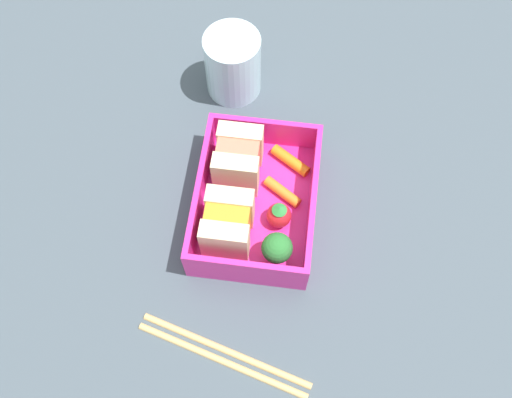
# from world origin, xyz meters

# --- Properties ---
(ground_plane) EXTENTS (1.20, 1.20, 0.02)m
(ground_plane) POSITION_xyz_m (0.00, 0.00, -0.01)
(ground_plane) COLOR #444F5A
(bento_tray) EXTENTS (0.17, 0.13, 0.01)m
(bento_tray) POSITION_xyz_m (0.00, 0.00, 0.01)
(bento_tray) COLOR #E02891
(bento_tray) RESTS_ON ground_plane
(bento_rim) EXTENTS (0.17, 0.13, 0.04)m
(bento_rim) POSITION_xyz_m (0.00, 0.00, 0.03)
(bento_rim) COLOR #E02891
(bento_rim) RESTS_ON bento_tray
(sandwich_left) EXTENTS (0.06, 0.05, 0.06)m
(sandwich_left) POSITION_xyz_m (-0.04, 0.02, 0.04)
(sandwich_left) COLOR beige
(sandwich_left) RESTS_ON bento_tray
(sandwich_center_left) EXTENTS (0.06, 0.05, 0.06)m
(sandwich_center_left) POSITION_xyz_m (0.04, 0.02, 0.04)
(sandwich_center_left) COLOR beige
(sandwich_center_left) RESTS_ON bento_tray
(broccoli_floret) EXTENTS (0.03, 0.03, 0.04)m
(broccoli_floret) POSITION_xyz_m (-0.06, -0.03, 0.04)
(broccoli_floret) COLOR #97C863
(broccoli_floret) RESTS_ON bento_tray
(strawberry_far_left) EXTENTS (0.03, 0.03, 0.03)m
(strawberry_far_left) POSITION_xyz_m (-0.02, -0.03, 0.03)
(strawberry_far_left) COLOR red
(strawberry_far_left) RESTS_ON bento_tray
(carrot_stick_left) EXTENTS (0.03, 0.04, 0.01)m
(carrot_stick_left) POSITION_xyz_m (0.02, -0.03, 0.02)
(carrot_stick_left) COLOR orange
(carrot_stick_left) RESTS_ON bento_tray
(carrot_stick_far_left) EXTENTS (0.04, 0.05, 0.01)m
(carrot_stick_far_left) POSITION_xyz_m (0.06, -0.03, 0.02)
(carrot_stick_far_left) COLOR orange
(carrot_stick_far_left) RESTS_ON bento_tray
(chopstick_pair) EXTENTS (0.06, 0.18, 0.01)m
(chopstick_pair) POSITION_xyz_m (-0.16, 0.01, 0.00)
(chopstick_pair) COLOR tan
(chopstick_pair) RESTS_ON ground_plane
(drinking_glass) EXTENTS (0.07, 0.07, 0.08)m
(drinking_glass) POSITION_xyz_m (0.16, 0.05, 0.04)
(drinking_glass) COLOR silver
(drinking_glass) RESTS_ON ground_plane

